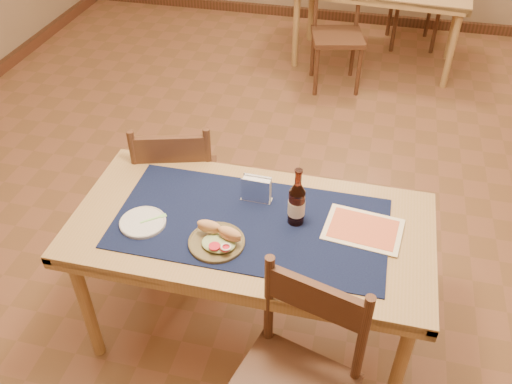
% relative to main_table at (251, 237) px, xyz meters
% --- Properties ---
extents(room, '(6.04, 7.04, 2.84)m').
position_rel_main_table_xyz_m(room, '(0.00, 0.80, 0.73)').
color(room, brown).
rests_on(room, ground).
extents(main_table, '(1.60, 0.80, 0.75)m').
position_rel_main_table_xyz_m(main_table, '(0.00, 0.00, 0.00)').
color(main_table, '#A7814E').
rests_on(main_table, ground).
extents(placemat, '(1.20, 0.60, 0.01)m').
position_rel_main_table_xyz_m(placemat, '(0.00, 0.00, 0.09)').
color(placemat, '#0F1A37').
rests_on(placemat, main_table).
extents(baseboard, '(6.00, 7.00, 0.10)m').
position_rel_main_table_xyz_m(baseboard, '(0.00, 0.80, -0.62)').
color(baseboard, '#4F2B1C').
rests_on(baseboard, ground).
extents(chair_main_far, '(0.54, 0.54, 0.94)m').
position_rel_main_table_xyz_m(chair_main_far, '(-0.55, 0.50, -0.18)').
color(chair_main_far, '#4F2B1C').
rests_on(chair_main_far, ground).
extents(chair_back_near, '(0.51, 0.51, 0.92)m').
position_rel_main_table_xyz_m(chair_back_near, '(0.08, 2.80, -0.19)').
color(chair_back_near, '#4F2B1C').
rests_on(chair_back_near, ground).
extents(sandwich_plate, '(0.24, 0.24, 0.09)m').
position_rel_main_table_xyz_m(sandwich_plate, '(-0.10, -0.16, 0.11)').
color(sandwich_plate, brown).
rests_on(sandwich_plate, placemat).
extents(side_plate, '(0.20, 0.20, 0.02)m').
position_rel_main_table_xyz_m(side_plate, '(-0.46, -0.12, 0.10)').
color(side_plate, silver).
rests_on(side_plate, placemat).
extents(fork, '(0.10, 0.09, 0.00)m').
position_rel_main_table_xyz_m(fork, '(-0.41, -0.09, 0.10)').
color(fork, '#97E980').
rests_on(fork, side_plate).
extents(beer_bottle, '(0.08, 0.08, 0.28)m').
position_rel_main_table_xyz_m(beer_bottle, '(0.19, 0.05, 0.19)').
color(beer_bottle, '#41150B').
rests_on(beer_bottle, placemat).
extents(napkin_holder, '(0.14, 0.06, 0.13)m').
position_rel_main_table_xyz_m(napkin_holder, '(-0.01, 0.16, 0.15)').
color(napkin_holder, silver).
rests_on(napkin_holder, placemat).
extents(menu_card, '(0.36, 0.28, 0.01)m').
position_rel_main_table_xyz_m(menu_card, '(0.49, 0.07, 0.09)').
color(menu_card, '#FFEDC0').
rests_on(menu_card, placemat).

